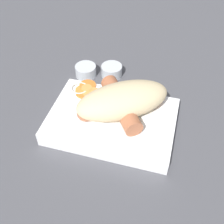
# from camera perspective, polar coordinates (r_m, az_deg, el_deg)

# --- Properties ---
(ground_plane) EXTENTS (3.00, 3.00, 0.00)m
(ground_plane) POSITION_cam_1_polar(r_m,az_deg,el_deg) (0.53, -0.00, -2.89)
(ground_plane) COLOR #4C4C51
(food_tray) EXTENTS (0.23, 0.16, 0.03)m
(food_tray) POSITION_cam_1_polar(r_m,az_deg,el_deg) (0.52, -0.00, -1.86)
(food_tray) COLOR white
(food_tray) RESTS_ON ground_plane
(bread_roll) EXTENTS (0.19, 0.16, 0.05)m
(bread_roll) POSITION_cam_1_polar(r_m,az_deg,el_deg) (0.50, 2.23, 2.44)
(bread_roll) COLOR beige
(bread_roll) RESTS_ON food_tray
(sausage) EXTENTS (0.14, 0.13, 0.03)m
(sausage) POSITION_cam_1_polar(r_m,az_deg,el_deg) (0.51, 1.76, 1.66)
(sausage) COLOR #B26642
(sausage) RESTS_ON food_tray
(pickled_veggies) EXTENTS (0.07, 0.07, 0.00)m
(pickled_veggies) POSITION_cam_1_polar(r_m,az_deg,el_deg) (0.56, -5.47, 4.55)
(pickled_veggies) COLOR orange
(pickled_veggies) RESTS_ON food_tray
(condiment_cup_near) EXTENTS (0.05, 0.05, 0.02)m
(condiment_cup_near) POSITION_cam_1_polar(r_m,az_deg,el_deg) (0.63, -0.06, 8.30)
(condiment_cup_near) COLOR silver
(condiment_cup_near) RESTS_ON ground_plane
(condiment_cup_far) EXTENTS (0.05, 0.05, 0.02)m
(condiment_cup_far) POSITION_cam_1_polar(r_m,az_deg,el_deg) (0.64, -5.35, 8.25)
(condiment_cup_far) COLOR silver
(condiment_cup_far) RESTS_ON ground_plane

